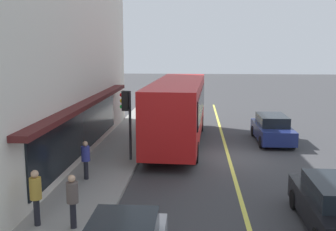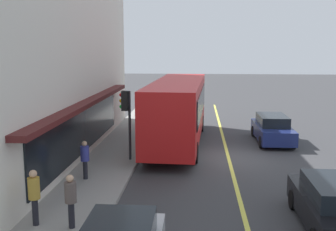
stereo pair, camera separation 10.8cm
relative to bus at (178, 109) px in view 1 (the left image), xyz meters
name	(u,v)px [view 1 (the left image)]	position (x,y,z in m)	size (l,w,h in m)	color
ground	(229,158)	(-2.67, -2.59, -1.99)	(120.00, 120.00, 0.00)	#38383A
sidewalk	(116,154)	(-2.67, 2.93, -1.91)	(80.00, 2.58, 0.15)	gray
lane_centre_stripe	(229,158)	(-2.67, -2.59, -1.98)	(36.00, 0.16, 0.01)	#D8D14C
bus	(178,109)	(0.00, 0.00, 0.00)	(11.23, 3.02, 3.50)	red
traffic_light	(126,109)	(-3.76, 2.18, 0.55)	(0.30, 0.52, 3.20)	#2D2D33
car_navy	(272,129)	(0.87, -5.28, -1.24)	(4.32, 1.90, 1.52)	navy
car_black	(335,205)	(-10.18, -5.08, -1.24)	(4.33, 1.92, 1.52)	black
pedestrian_mid_block	(86,157)	(-6.66, 3.33, -0.92)	(0.34, 0.34, 1.54)	black
pedestrian_at_corner	(72,197)	(-10.95, 2.52, -0.88)	(0.34, 0.34, 1.60)	black
pedestrian_by_curb	(36,193)	(-10.85, 3.63, -0.83)	(0.34, 0.34, 1.68)	black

